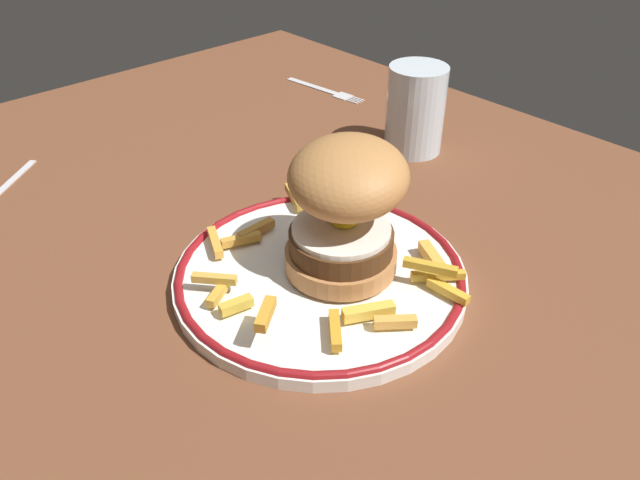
{
  "coord_description": "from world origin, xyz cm",
  "views": [
    {
      "loc": [
        28.72,
        -34.01,
        35.53
      ],
      "look_at": [
        -3.58,
        -4.2,
        4.6
      ],
      "focal_mm": 34.69,
      "sensor_mm": 36.0,
      "label": 1
    }
  ],
  "objects_px": {
    "water_glass": "(415,114)",
    "fork": "(326,90)",
    "dinner_plate": "(320,274)",
    "burger": "(345,206)"
  },
  "relations": [
    {
      "from": "fork",
      "to": "water_glass",
      "type": "bearing_deg",
      "value": -13.73
    },
    {
      "from": "dinner_plate",
      "to": "water_glass",
      "type": "relative_size",
      "value": 2.48
    },
    {
      "from": "dinner_plate",
      "to": "water_glass",
      "type": "height_order",
      "value": "water_glass"
    },
    {
      "from": "fork",
      "to": "dinner_plate",
      "type": "bearing_deg",
      "value": -43.79
    },
    {
      "from": "dinner_plate",
      "to": "water_glass",
      "type": "bearing_deg",
      "value": 113.68
    },
    {
      "from": "water_glass",
      "to": "fork",
      "type": "bearing_deg",
      "value": 166.27
    },
    {
      "from": "water_glass",
      "to": "fork",
      "type": "xyz_separation_m",
      "value": [
        -0.22,
        0.05,
        -0.05
      ]
    },
    {
      "from": "dinner_plate",
      "to": "fork",
      "type": "height_order",
      "value": "dinner_plate"
    },
    {
      "from": "dinner_plate",
      "to": "burger",
      "type": "height_order",
      "value": "burger"
    },
    {
      "from": "dinner_plate",
      "to": "fork",
      "type": "distance_m",
      "value": 0.46
    }
  ]
}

